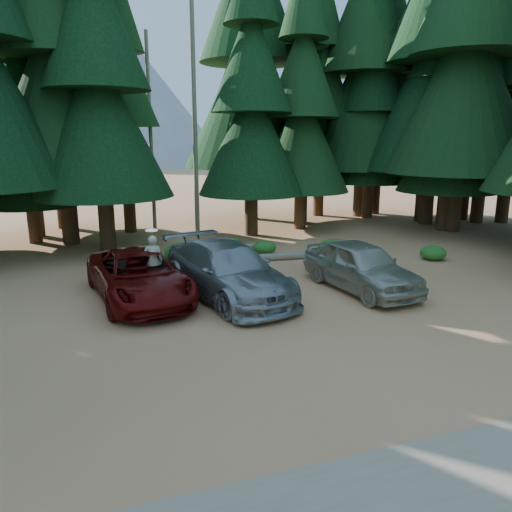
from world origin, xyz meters
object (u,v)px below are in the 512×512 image
object	(u,v)px
red_pickup	(139,276)
silver_minivan_right	(361,266)
frisbee_player	(153,260)
log_left	(207,252)
silver_minivan_center	(228,271)
log_mid	(217,245)
log_right	(271,257)

from	to	relation	value
red_pickup	silver_minivan_right	distance (m)	7.06
frisbee_player	log_left	distance (m)	5.77
silver_minivan_center	log_left	size ratio (longest dim) A/B	1.33
silver_minivan_center	silver_minivan_right	bearing A→B (deg)	-21.95
red_pickup	log_left	xyz separation A→B (m)	(3.34, 5.02, -0.59)
silver_minivan_center	frisbee_player	bearing A→B (deg)	147.57
silver_minivan_center	silver_minivan_right	size ratio (longest dim) A/B	1.22
red_pickup	log_mid	distance (m)	7.50
log_left	log_right	bearing A→B (deg)	-45.52
silver_minivan_right	log_right	bearing A→B (deg)	99.93
silver_minivan_center	log_right	xyz separation A→B (m)	(2.93, 3.93, -0.69)
silver_minivan_center	silver_minivan_right	distance (m)	4.36
silver_minivan_center	silver_minivan_right	world-z (taller)	silver_minivan_center
frisbee_player	log_left	size ratio (longest dim) A/B	0.41
silver_minivan_right	red_pickup	bearing A→B (deg)	162.41
log_mid	frisbee_player	bearing A→B (deg)	-80.57
frisbee_player	log_right	distance (m)	6.08
log_right	log_mid	bearing A→B (deg)	123.07
red_pickup	silver_minivan_right	world-z (taller)	silver_minivan_right
silver_minivan_center	log_left	xyz separation A→B (m)	(0.71, 5.67, -0.68)
frisbee_player	log_right	world-z (taller)	frisbee_player
silver_minivan_right	log_right	world-z (taller)	silver_minivan_right
log_left	silver_minivan_right	bearing A→B (deg)	-67.98
red_pickup	log_mid	xyz separation A→B (m)	(4.11, 6.25, -0.61)
frisbee_player	log_right	xyz separation A→B (m)	(5.10, 3.15, -1.03)
log_mid	log_right	distance (m)	3.30
log_left	red_pickup	bearing A→B (deg)	-130.97
silver_minivan_center	log_right	bearing A→B (deg)	40.60
silver_minivan_right	log_right	size ratio (longest dim) A/B	1.04
log_left	log_mid	xyz separation A→B (m)	(0.77, 1.23, -0.02)
red_pickup	log_mid	bearing A→B (deg)	49.72
silver_minivan_center	log_mid	xyz separation A→B (m)	(1.48, 6.90, -0.70)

